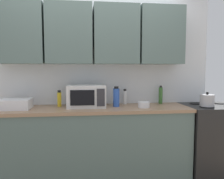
{
  "coord_description": "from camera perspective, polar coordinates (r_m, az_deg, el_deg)",
  "views": [
    {
      "loc": [
        -0.12,
        -3.2,
        1.38
      ],
      "look_at": [
        0.24,
        -0.25,
        1.12
      ],
      "focal_mm": 37.16,
      "sensor_mm": 36.0,
      "label": 1
    }
  ],
  "objects": [
    {
      "name": "stove_range",
      "position": [
        3.48,
        23.4,
        -10.88
      ],
      "size": [
        0.76,
        0.64,
        0.91
      ],
      "color": "black",
      "rests_on": "ground_plane"
    },
    {
      "name": "dish_rack",
      "position": [
        3.05,
        -22.83,
        -3.32
      ],
      "size": [
        0.38,
        0.3,
        0.12
      ],
      "primitive_type": "cube",
      "color": "silver",
      "rests_on": "counter_run"
    },
    {
      "name": "bottle_white_jar",
      "position": [
        3.2,
        3.19,
        -1.85
      ],
      "size": [
        0.05,
        0.05,
        0.21
      ],
      "color": "white",
      "rests_on": "counter_run"
    },
    {
      "name": "bottle_blue_cleaner",
      "position": [
        2.98,
        1.06,
        -1.88
      ],
      "size": [
        0.08,
        0.08,
        0.26
      ],
      "color": "#2D56B7",
      "rests_on": "counter_run"
    },
    {
      "name": "kettle",
      "position": [
        3.17,
        22.36,
        -2.49
      ],
      "size": [
        0.18,
        0.18,
        0.18
      ],
      "color": "#B2B2B7",
      "rests_on": "stove_range"
    },
    {
      "name": "counter_run",
      "position": [
        3.05,
        -4.44,
        -12.75
      ],
      "size": [
        2.43,
        0.63,
        0.9
      ],
      "color": "slate",
      "rests_on": "ground_plane"
    },
    {
      "name": "bowl_ceramic_small",
      "position": [
        2.94,
        7.85,
        -3.72
      ],
      "size": [
        0.14,
        0.14,
        0.07
      ],
      "primitive_type": "cylinder",
      "color": "silver",
      "rests_on": "counter_run"
    },
    {
      "name": "wall_back_with_cabinets",
      "position": [
        3.14,
        -4.77,
        8.55
      ],
      "size": [
        3.3,
        0.38,
        2.6
      ],
      "color": "white",
      "rests_on": "ground_plane"
    },
    {
      "name": "bottle_yellow_mustard",
      "position": [
        3.07,
        -12.84,
        -2.25
      ],
      "size": [
        0.05,
        0.05,
        0.21
      ],
      "color": "gold",
      "rests_on": "counter_run"
    },
    {
      "name": "microwave",
      "position": [
        2.98,
        -6.35,
        -1.59
      ],
      "size": [
        0.48,
        0.37,
        0.28
      ],
      "color": "silver",
      "rests_on": "counter_run"
    },
    {
      "name": "bottle_green_oil",
      "position": [
        3.31,
        11.87,
        -1.38
      ],
      "size": [
        0.05,
        0.05,
        0.25
      ],
      "color": "#386B2D",
      "rests_on": "counter_run"
    }
  ]
}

